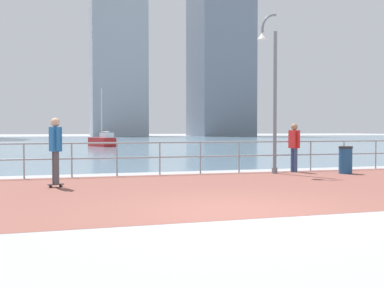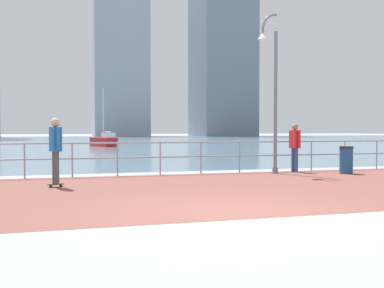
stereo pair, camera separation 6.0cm
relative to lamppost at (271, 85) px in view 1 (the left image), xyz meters
The scene contains 11 objects.
ground 34.08m from the lamppost, 96.26° to the left, with size 220.00×220.00×0.00m, color #9E9EA3.
brick_paving 5.70m from the lamppost, 139.56° to the right, with size 28.00×7.58×0.01m, color brown.
harbor_water 45.88m from the lamppost, 94.64° to the left, with size 180.00×88.00×0.00m, color slate.
waterfront_railing 4.37m from the lamppost, behind, with size 25.25×0.06×1.09m.
lamppost is the anchor object (origin of this frame).
skateboarder 7.42m from the lamppost, 165.58° to the right, with size 0.41×0.55×1.79m.
bystander 2.25m from the lamppost, 15.45° to the left, with size 0.30×0.56×1.70m.
trash_bin 3.57m from the lamppost, 15.93° to the right, with size 0.46×0.46×0.93m.
sailboat_white 26.99m from the lamppost, 97.22° to the left, with size 2.23×3.85×5.16m.
tower_slate 94.29m from the lamppost, 71.38° to the left, with size 12.56×15.27×46.75m.
tower_beige 92.52m from the lamppost, 86.43° to the left, with size 12.27×12.44×32.67m.
Camera 1 is at (-3.07, -7.52, 1.49)m, focal length 41.91 mm.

